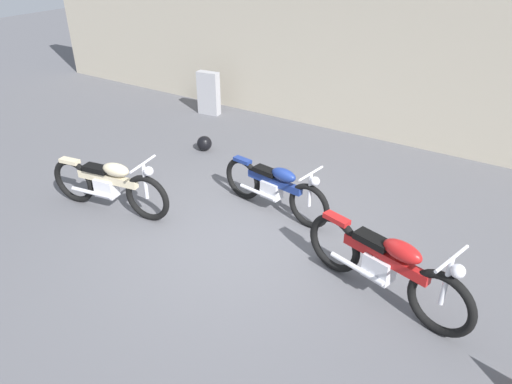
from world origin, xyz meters
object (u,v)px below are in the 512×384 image
at_px(motorcycle_red, 385,265).
at_px(motorcycle_cream, 109,184).
at_px(helmet, 204,143).
at_px(stone_marker, 209,93).
at_px(motorcycle_blue, 275,187).

relative_size(motorcycle_red, motorcycle_cream, 1.04).
bearing_deg(helmet, motorcycle_cream, -85.25).
bearing_deg(motorcycle_cream, stone_marker, 98.52).
bearing_deg(motorcycle_cream, helmet, 84.98).
xyz_separation_m(motorcycle_red, motorcycle_cream, (-4.13, -0.33, -0.03)).
height_order(stone_marker, motorcycle_red, motorcycle_red).
bearing_deg(motorcycle_red, stone_marker, 160.34).
height_order(helmet, motorcycle_blue, motorcycle_blue).
bearing_deg(motorcycle_blue, stone_marker, 148.38).
height_order(motorcycle_red, motorcycle_blue, motorcycle_red).
xyz_separation_m(helmet, motorcycle_red, (4.34, -2.20, 0.33)).
relative_size(helmet, motorcycle_blue, 0.15).
relative_size(helmet, motorcycle_cream, 0.14).
bearing_deg(motorcycle_red, motorcycle_cream, -159.99).
xyz_separation_m(stone_marker, helmet, (1.18, -1.69, -0.34)).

